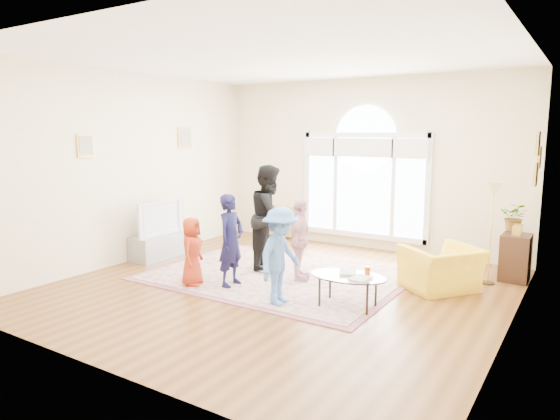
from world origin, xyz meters
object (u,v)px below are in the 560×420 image
Objects in this scene: area_rug at (276,276)px; coffee_table at (348,277)px; tv_console at (158,246)px; armchair at (442,269)px; television at (157,217)px.

area_rug is 3.49× the size of coffee_table.
armchair reaches higher than tv_console.
coffee_table is 1.56m from armchair.
tv_console is 4.80m from armchair.
television is (0.01, 0.00, 0.51)m from tv_console.
television is 1.10× the size of armchair.
coffee_table reaches higher than area_rug.
armchair is (0.82, 1.33, -0.09)m from coffee_table.
area_rug is 3.74× the size of armchair.
television reaches higher than area_rug.
tv_console is at bearing 167.72° from coffee_table.
tv_console is 3.94m from coffee_table.
television is at bearing -176.41° from area_rug.
tv_console reaches higher than area_rug.
television is 1.02× the size of coffee_table.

